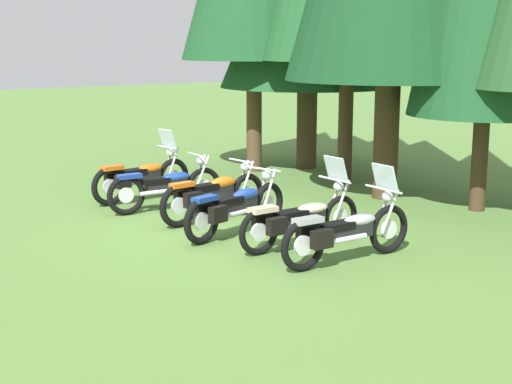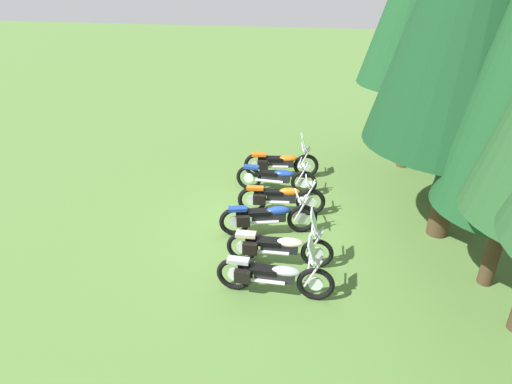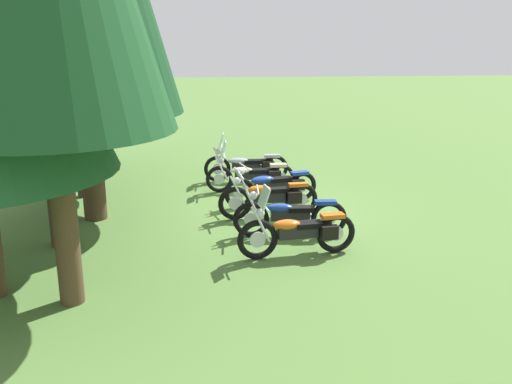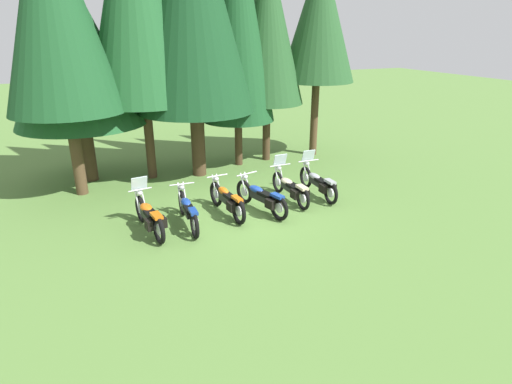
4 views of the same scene
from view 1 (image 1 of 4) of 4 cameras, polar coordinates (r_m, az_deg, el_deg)
The scene contains 7 objects.
ground_plane at distance 12.77m, azimuth -2.28°, elevation -2.74°, with size 80.00×80.00×0.00m, color #547A38.
motorcycle_0 at distance 15.00m, azimuth -8.89°, elevation 1.18°, with size 0.77×2.31×1.40m.
motorcycle_1 at distance 14.08m, azimuth -6.94°, elevation 0.45°, with size 0.71×2.37×1.03m.
motorcycle_2 at distance 13.13m, azimuth -3.38°, elevation -0.24°, with size 0.70×2.31×1.04m.
motorcycle_3 at distance 12.19m, azimuth -1.62°, elevation -1.18°, with size 0.99×2.36×1.03m.
motorcycle_4 at distance 11.48m, azimuth 3.41°, elevation -2.01°, with size 0.75×2.36×1.37m.
motorcycle_5 at distance 10.73m, azimuth 7.02°, elevation -3.00°, with size 0.76×2.38×1.38m.
Camera 1 is at (10.50, -6.55, 3.16)m, focal length 51.61 mm.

